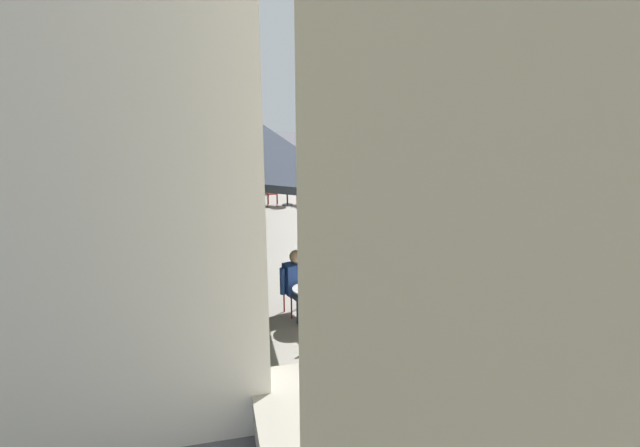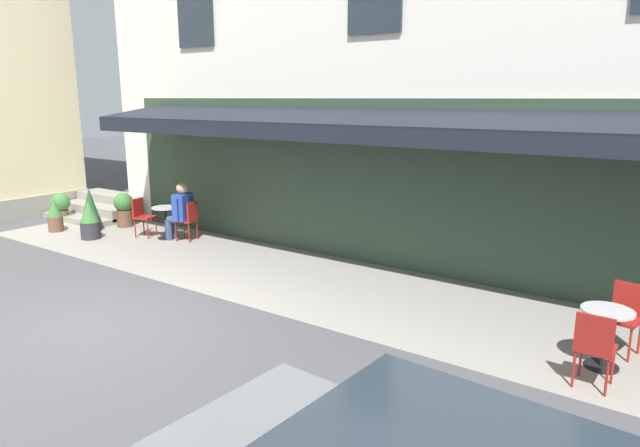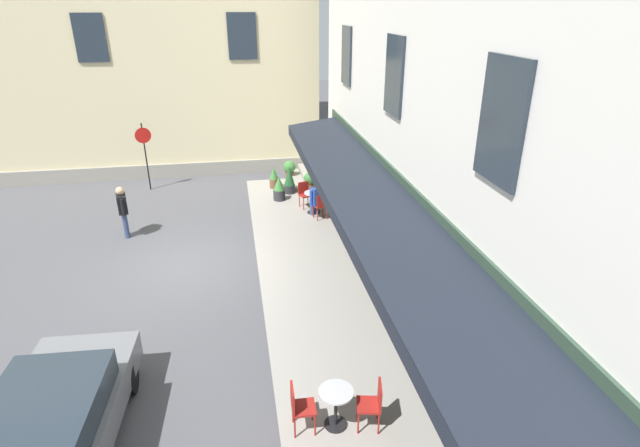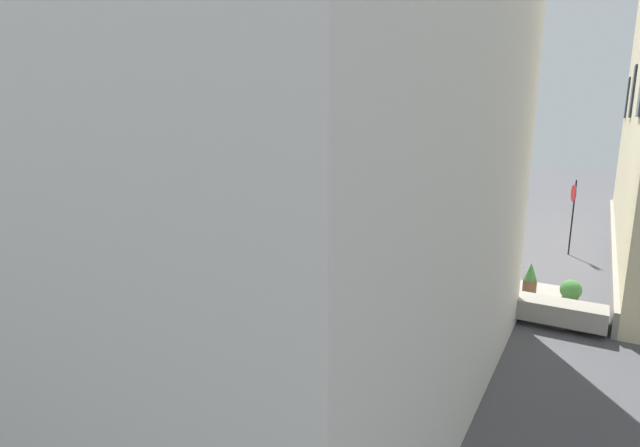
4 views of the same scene
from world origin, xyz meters
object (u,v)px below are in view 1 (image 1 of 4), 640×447
Objects in this scene: cafe_chair_red_kerbside at (326,311)px; cafe_chair_red_near_door at (270,191)px; cafe_chair_red_corner_right at (247,178)px; potted_plant_by_steps at (427,383)px; cafe_chair_red_back_row at (276,179)px; cafe_table_near_entrance at (308,301)px; cafe_table_mid_terrace at (287,192)px; cafe_table_streetside at (262,180)px; potted_plant_entrance_right at (405,441)px; parked_car_grey at (400,181)px; walking_pedestrian_in_black at (559,241)px; cafe_chair_red_under_awning at (304,190)px; seated_companion_in_blue at (298,282)px; potted_plant_mid_terrace at (320,354)px; potted_plant_entrance_left at (387,335)px; cafe_chair_red_corner_left at (293,286)px; seated_patron_in_olive at (271,176)px; potted_plant_under_sign at (374,354)px.

cafe_chair_red_near_door is (-10.14, 0.34, 0.00)m from cafe_chair_red_kerbside.
cafe_chair_red_corner_right reaches higher than potted_plant_by_steps.
cafe_chair_red_kerbside is at bearing -4.10° from cafe_chair_red_back_row.
cafe_chair_red_back_row is (-11.75, 1.09, 0.06)m from cafe_table_near_entrance.
cafe_table_streetside is at bearing -165.94° from cafe_table_mid_terrace.
potted_plant_entrance_right is 14.20m from parked_car_grey.
cafe_chair_red_corner_right is 0.55× the size of walking_pedestrian_in_black.
cafe_chair_red_corner_right is at bearing -178.45° from potted_plant_entrance_right.
cafe_table_near_entrance is at bearing -10.80° from cafe_chair_red_under_awning.
potted_plant_entrance_right is at bearing 5.32° from cafe_table_near_entrance.
seated_companion_in_blue reaches higher than cafe_chair_red_near_door.
cafe_chair_red_near_door reaches higher than cafe_table_mid_terrace.
potted_plant_mid_terrace is 12.66m from parked_car_grey.
parked_car_grey is (-8.99, 5.75, -0.00)m from seated_companion_in_blue.
cafe_table_mid_terrace is 2.68m from cafe_table_streetside.
parked_car_grey is (-9.39, 5.63, 0.22)m from cafe_table_near_entrance.
potted_plant_by_steps is at bearing 4.47° from cafe_chair_red_corner_right.
cafe_table_near_entrance is 0.84× the size of potted_plant_entrance_left.
potted_plant_by_steps is 0.94× the size of potted_plant_entrance_left.
cafe_chair_red_corner_left is 0.55× the size of walking_pedestrian_in_black.
cafe_table_streetside is 5.76m from parked_car_grey.
cafe_chair_red_kerbside reaches higher than potted_plant_by_steps.
cafe_chair_red_under_awning is (0.02, 0.63, 0.06)m from cafe_table_mid_terrace.
seated_patron_in_olive reaches higher than cafe_chair_red_under_awning.
cafe_chair_red_near_door is 5.10m from parked_car_grey.
cafe_chair_red_corner_left is 6.21m from walking_pedestrian_in_black.
seated_patron_in_olive is (-11.23, 1.06, 0.15)m from cafe_chair_red_corner_left.
cafe_chair_red_back_row reaches higher than potted_plant_entrance_right.
cafe_chair_red_back_row is at bearing -178.20° from cafe_table_mid_terrace.
walking_pedestrian_in_black is 6.15m from potted_plant_by_steps.
cafe_table_mid_terrace is 1.00× the size of cafe_table_streetside.
seated_patron_in_olive reaches higher than cafe_chair_red_back_row.
cafe_table_streetside is at bearing 178.60° from cafe_chair_red_kerbside.
cafe_table_near_entrance is 12.24m from cafe_chair_red_corner_right.
cafe_chair_red_corner_right is (-2.85, -1.87, 0.00)m from cafe_chair_red_under_awning.
potted_plant_mid_terrace is at bearing -71.46° from potted_plant_entrance_left.
potted_plant_entrance_left is (13.68, 1.10, -0.11)m from cafe_chair_red_corner_right.
potted_plant_entrance_right is (15.80, -0.15, -0.08)m from cafe_table_streetside.
seated_companion_in_blue is 1.79× the size of potted_plant_entrance_right.
cafe_chair_red_under_awning is 0.68× the size of seated_companion_in_blue.
cafe_table_near_entrance is at bearing 15.92° from cafe_chair_red_corner_left.
cafe_table_streetside is 0.89× the size of potted_plant_by_steps.
cafe_table_streetside is 13.87m from potted_plant_mid_terrace.
cafe_chair_red_kerbside and cafe_chair_red_back_row have the same top height.
cafe_chair_red_under_awning reaches higher than potted_plant_mid_terrace.
parked_car_grey is (2.36, 4.55, 0.16)m from cafe_chair_red_back_row.
cafe_chair_red_kerbside is 0.84× the size of potted_plant_under_sign.
parked_car_grey is at bearing 147.40° from seated_companion_in_blue.
potted_plant_mid_terrace reaches higher than potted_plant_entrance_right.
cafe_chair_red_near_door is at bearing -8.60° from seated_patron_in_olive.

